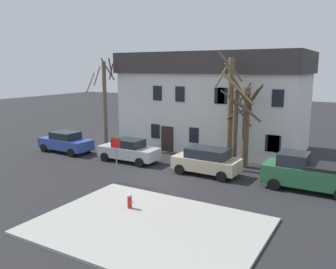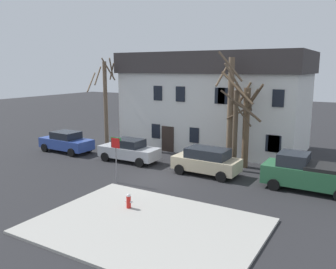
% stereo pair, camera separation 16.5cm
% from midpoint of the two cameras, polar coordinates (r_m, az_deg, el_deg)
% --- Properties ---
extents(ground_plane, '(120.00, 120.00, 0.00)m').
position_cam_midpoint_polar(ground_plane, '(22.08, -2.16, -7.28)').
color(ground_plane, '#262628').
extents(sidewalk_slab, '(9.72, 7.13, 0.12)m').
position_cam_midpoint_polar(sidewalk_slab, '(15.83, -3.14, -14.61)').
color(sidewalk_slab, '#A8A59E').
rests_on(sidewalk_slab, ground_plane).
extents(building_main, '(15.56, 7.75, 8.12)m').
position_cam_midpoint_polar(building_main, '(30.75, 7.60, 5.62)').
color(building_main, white).
rests_on(building_main, ground_plane).
extents(tree_bare_near, '(2.65, 2.64, 7.69)m').
position_cam_midpoint_polar(tree_bare_near, '(31.16, -10.02, 5.57)').
color(tree_bare_near, brown).
rests_on(tree_bare_near, ground_plane).
extents(tree_bare_mid, '(2.24, 2.22, 7.96)m').
position_cam_midpoint_polar(tree_bare_mid, '(24.83, 10.31, 4.26)').
color(tree_bare_mid, brown).
rests_on(tree_bare_mid, ground_plane).
extents(tree_bare_far, '(2.42, 2.97, 5.55)m').
position_cam_midpoint_polar(tree_bare_far, '(23.72, 11.34, 1.39)').
color(tree_bare_far, '#4C3D2D').
rests_on(tree_bare_far, ground_plane).
extents(tree_bare_end, '(2.77, 2.83, 6.64)m').
position_cam_midpoint_polar(tree_bare_end, '(24.52, 12.66, 2.03)').
color(tree_bare_end, brown).
rests_on(tree_bare_end, ground_plane).
extents(car_blue_sedan, '(4.65, 2.19, 1.71)m').
position_cam_midpoint_polar(car_blue_sedan, '(30.03, -16.06, -1.15)').
color(car_blue_sedan, '#2D4799').
rests_on(car_blue_sedan, ground_plane).
extents(car_silver_sedan, '(4.59, 2.02, 1.69)m').
position_cam_midpoint_polar(car_silver_sedan, '(26.07, -6.18, -2.58)').
color(car_silver_sedan, '#B7BABF').
rests_on(car_silver_sedan, ground_plane).
extents(car_beige_wagon, '(4.35, 2.21, 1.76)m').
position_cam_midpoint_polar(car_beige_wagon, '(22.91, 6.52, -4.29)').
color(car_beige_wagon, '#C6B793').
rests_on(car_beige_wagon, ground_plane).
extents(pickup_truck_green, '(5.04, 2.26, 2.07)m').
position_cam_midpoint_polar(pickup_truck_green, '(21.42, 22.11, -5.87)').
color(pickup_truck_green, '#2D6B42').
rests_on(pickup_truck_green, ground_plane).
extents(fire_hydrant, '(0.42, 0.22, 0.72)m').
position_cam_midpoint_polar(fire_hydrant, '(17.44, -6.16, -10.64)').
color(fire_hydrant, red).
rests_on(fire_hydrant, sidewalk_slab).
extents(street_sign_pole, '(0.76, 0.07, 2.79)m').
position_cam_midpoint_polar(street_sign_pole, '(21.14, -8.26, -2.71)').
color(street_sign_pole, slate).
rests_on(street_sign_pole, ground_plane).
extents(bicycle_leaning, '(1.74, 0.30, 1.03)m').
position_cam_midpoint_polar(bicycle_leaning, '(27.67, -5.36, -2.80)').
color(bicycle_leaning, black).
rests_on(bicycle_leaning, ground_plane).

